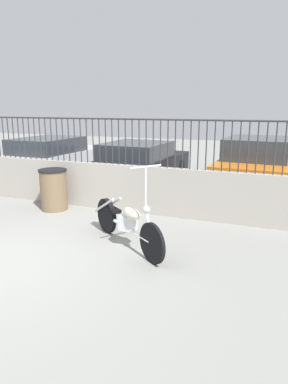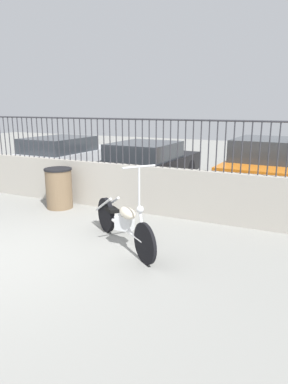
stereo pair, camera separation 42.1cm
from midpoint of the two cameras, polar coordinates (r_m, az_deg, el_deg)
The scene contains 8 objects.
ground_plane at distance 5.68m, azimuth -20.95°, elevation -10.31°, with size 40.00×40.00×0.00m, color gray.
low_wall at distance 7.82m, azimuth -4.97°, elevation 1.15°, with size 10.54×0.18×1.02m.
fence_railing at distance 7.65m, azimuth -5.16°, elevation 9.46°, with size 10.54×0.04×0.99m.
motorcycle_white at distance 5.71m, azimuth -1.75°, elevation -4.79°, with size 1.81×1.40×1.44m.
trash_bin at distance 7.91m, azimuth -12.53°, elevation 0.62°, with size 0.61×0.61×0.91m.
car_silver at distance 11.59m, azimuth -12.34°, elevation 5.84°, with size 1.92×4.50×1.29m.
car_black at distance 10.00m, azimuth 1.68°, elevation 4.79°, with size 1.98×4.12×1.26m.
car_orange at distance 9.62m, azimuth 21.03°, elevation 4.00°, with size 1.99×4.13×1.47m.
Camera 2 is at (4.06, -3.41, 2.25)m, focal length 32.00 mm.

